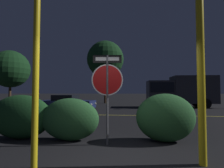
# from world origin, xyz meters

# --- Properties ---
(ground_plane) EXTENTS (260.00, 260.00, 0.00)m
(ground_plane) POSITION_xyz_m (0.00, 0.00, 0.00)
(ground_plane) COLOR black
(road_center_stripe) EXTENTS (41.83, 0.12, 0.01)m
(road_center_stripe) POSITION_xyz_m (0.00, 7.46, 0.00)
(road_center_stripe) COLOR gold
(road_center_stripe) RESTS_ON ground_plane
(stop_sign) EXTENTS (0.88, 0.09, 2.49)m
(stop_sign) POSITION_xyz_m (-0.41, 1.39, 1.76)
(stop_sign) COLOR #4C4C51
(stop_sign) RESTS_ON ground_plane
(yellow_pole_left) EXTENTS (0.12, 0.12, 3.34)m
(yellow_pole_left) POSITION_xyz_m (-1.53, -0.36, 1.67)
(yellow_pole_left) COLOR yellow
(yellow_pole_left) RESTS_ON ground_plane
(yellow_pole_right) EXTENTS (0.15, 0.15, 3.36)m
(yellow_pole_right) POSITION_xyz_m (1.64, 0.24, 1.68)
(yellow_pole_right) COLOR yellow
(yellow_pole_right) RESTS_ON ground_plane
(hedge_bush_1) EXTENTS (1.98, 0.82, 1.36)m
(hedge_bush_1) POSITION_xyz_m (-3.16, 1.74, 0.68)
(hedge_bush_1) COLOR #19421E
(hedge_bush_1) RESTS_ON ground_plane
(hedge_bush_2) EXTENTS (1.76, 0.76, 1.26)m
(hedge_bush_2) POSITION_xyz_m (-1.58, 1.69, 0.63)
(hedge_bush_2) COLOR #285B2D
(hedge_bush_2) RESTS_ON ground_plane
(hedge_bush_3) EXTENTS (1.70, 0.96, 1.40)m
(hedge_bush_3) POSITION_xyz_m (1.25, 1.83, 0.70)
(hedge_bush_3) COLOR #285B2D
(hedge_bush_3) RESTS_ON ground_plane
(passing_car_2) EXTENTS (4.09, 2.04, 1.23)m
(passing_car_2) POSITION_xyz_m (-4.27, 8.89, 0.64)
(passing_car_2) COLOR navy
(passing_car_2) RESTS_ON ground_plane
(delivery_truck) EXTENTS (6.13, 2.48, 2.91)m
(delivery_truck) POSITION_xyz_m (4.96, 13.43, 1.59)
(delivery_truck) COLOR #2D2D33
(delivery_truck) RESTS_ON ground_plane
(tree_0) EXTENTS (4.93, 4.93, 6.95)m
(tree_0) POSITION_xyz_m (-15.48, 18.34, 4.48)
(tree_0) COLOR #422D1E
(tree_0) RESTS_ON ground_plane
(tree_1) EXTENTS (4.72, 4.72, 7.99)m
(tree_1) POSITION_xyz_m (-2.76, 18.67, 5.62)
(tree_1) COLOR #422D1E
(tree_1) RESTS_ON ground_plane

